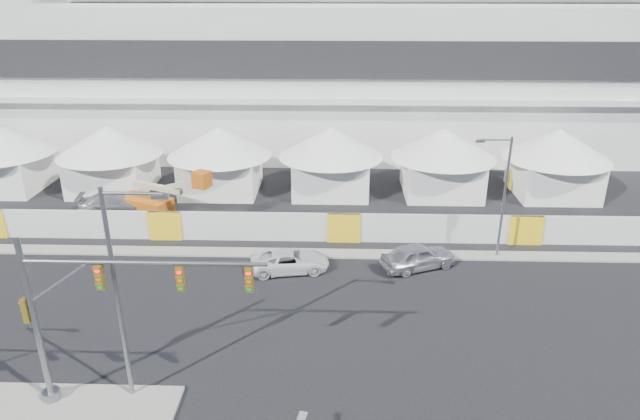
{
  "coord_description": "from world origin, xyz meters",
  "views": [
    {
      "loc": [
        5.47,
        -20.15,
        16.65
      ],
      "look_at": [
        4.55,
        10.0,
        4.12
      ],
      "focal_mm": 32.0,
      "sensor_mm": 36.0,
      "label": 1
    }
  ],
  "objects_px": {
    "sedan_silver": "(418,256)",
    "pickup_curb": "(290,261)",
    "boom_lift": "(155,200)",
    "lot_car_c": "(116,203)",
    "streetlight_median": "(121,283)",
    "traffic_mast": "(84,316)",
    "streetlight_curb": "(502,190)"
  },
  "relations": [
    {
      "from": "sedan_silver",
      "to": "pickup_curb",
      "type": "bearing_deg",
      "value": 71.35
    },
    {
      "from": "sedan_silver",
      "to": "lot_car_c",
      "type": "xyz_separation_m",
      "value": [
        -21.48,
        8.0,
        -0.0
      ]
    },
    {
      "from": "traffic_mast",
      "to": "lot_car_c",
      "type": "bearing_deg",
      "value": 108.13
    },
    {
      "from": "pickup_curb",
      "to": "boom_lift",
      "type": "relative_size",
      "value": 0.56
    },
    {
      "from": "streetlight_median",
      "to": "streetlight_curb",
      "type": "height_order",
      "value": "streetlight_median"
    },
    {
      "from": "pickup_curb",
      "to": "streetlight_curb",
      "type": "xyz_separation_m",
      "value": [
        12.8,
        2.21,
        3.9
      ]
    },
    {
      "from": "lot_car_c",
      "to": "traffic_mast",
      "type": "relative_size",
      "value": 0.55
    },
    {
      "from": "sedan_silver",
      "to": "streetlight_median",
      "type": "bearing_deg",
      "value": 108.76
    },
    {
      "from": "pickup_curb",
      "to": "streetlight_curb",
      "type": "height_order",
      "value": "streetlight_curb"
    },
    {
      "from": "pickup_curb",
      "to": "streetlight_median",
      "type": "bearing_deg",
      "value": 143.58
    },
    {
      "from": "streetlight_curb",
      "to": "boom_lift",
      "type": "xyz_separation_m",
      "value": [
        -23.55,
        6.4,
        -3.45
      ]
    },
    {
      "from": "streetlight_curb",
      "to": "lot_car_c",
      "type": "bearing_deg",
      "value": 166.52
    },
    {
      "from": "sedan_silver",
      "to": "traffic_mast",
      "type": "height_order",
      "value": "traffic_mast"
    },
    {
      "from": "streetlight_curb",
      "to": "boom_lift",
      "type": "relative_size",
      "value": 0.94
    },
    {
      "from": "pickup_curb",
      "to": "streetlight_curb",
      "type": "bearing_deg",
      "value": -90.24
    },
    {
      "from": "lot_car_c",
      "to": "streetlight_median",
      "type": "distance_m",
      "value": 21.96
    },
    {
      "from": "boom_lift",
      "to": "lot_car_c",
      "type": "bearing_deg",
      "value": -154.93
    },
    {
      "from": "sedan_silver",
      "to": "pickup_curb",
      "type": "xyz_separation_m",
      "value": [
        -7.76,
        -0.56,
        -0.13
      ]
    },
    {
      "from": "pickup_curb",
      "to": "streetlight_median",
      "type": "height_order",
      "value": "streetlight_median"
    },
    {
      "from": "sedan_silver",
      "to": "streetlight_median",
      "type": "height_order",
      "value": "streetlight_median"
    },
    {
      "from": "traffic_mast",
      "to": "boom_lift",
      "type": "relative_size",
      "value": 1.16
    },
    {
      "from": "sedan_silver",
      "to": "boom_lift",
      "type": "height_order",
      "value": "boom_lift"
    },
    {
      "from": "lot_car_c",
      "to": "streetlight_curb",
      "type": "xyz_separation_m",
      "value": [
        26.53,
        -6.36,
        3.78
      ]
    },
    {
      "from": "pickup_curb",
      "to": "traffic_mast",
      "type": "bearing_deg",
      "value": 138.87
    },
    {
      "from": "lot_car_c",
      "to": "boom_lift",
      "type": "relative_size",
      "value": 0.64
    },
    {
      "from": "pickup_curb",
      "to": "lot_car_c",
      "type": "xyz_separation_m",
      "value": [
        -13.73,
        8.57,
        0.13
      ]
    },
    {
      "from": "sedan_silver",
      "to": "lot_car_c",
      "type": "relative_size",
      "value": 0.86
    },
    {
      "from": "streetlight_median",
      "to": "boom_lift",
      "type": "xyz_separation_m",
      "value": [
        -5.14,
        19.89,
        -4.4
      ]
    },
    {
      "from": "streetlight_median",
      "to": "streetlight_curb",
      "type": "xyz_separation_m",
      "value": [
        18.4,
        13.49,
        -0.94
      ]
    },
    {
      "from": "pickup_curb",
      "to": "boom_lift",
      "type": "distance_m",
      "value": 13.78
    },
    {
      "from": "lot_car_c",
      "to": "traffic_mast",
      "type": "xyz_separation_m",
      "value": [
        6.65,
        -20.29,
        3.49
      ]
    },
    {
      "from": "traffic_mast",
      "to": "sedan_silver",
      "type": "bearing_deg",
      "value": 39.64
    }
  ]
}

